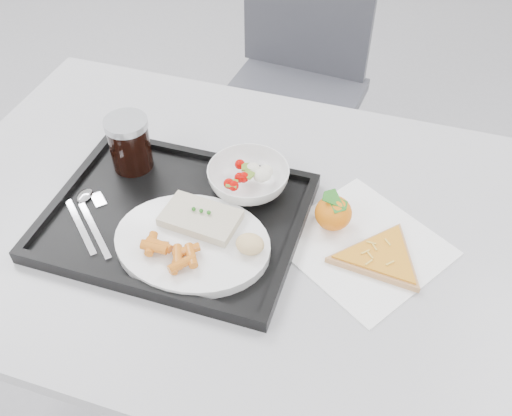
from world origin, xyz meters
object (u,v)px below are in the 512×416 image
object	(u,v)px
table	(243,242)
tangerine	(333,213)
salad_bowl	(248,179)
dinner_plate	(192,243)
chair	(296,67)
tray	(176,218)
pizza_slice	(381,257)
cola_glass	(129,143)

from	to	relation	value
table	tangerine	world-z (taller)	tangerine
salad_bowl	dinner_plate	bearing A→B (deg)	-104.86
chair	tray	bearing A→B (deg)	-89.37
table	tangerine	size ratio (longest dim) A/B	15.04
table	pizza_slice	size ratio (longest dim) A/B	4.85
pizza_slice	chair	bearing A→B (deg)	112.86
chair	tray	size ratio (longest dim) A/B	2.07
table	chair	world-z (taller)	chair
dinner_plate	tangerine	bearing A→B (deg)	31.78
tray	dinner_plate	distance (m)	0.08
tangerine	pizza_slice	distance (m)	0.11
cola_glass	tray	bearing A→B (deg)	-37.48
chair	pizza_slice	xyz separation A→B (m)	(0.38, -0.90, 0.22)
tangerine	pizza_slice	xyz separation A→B (m)	(0.10, -0.05, -0.02)
salad_bowl	tangerine	world-z (taller)	tangerine
dinner_plate	salad_bowl	world-z (taller)	salad_bowl
dinner_plate	pizza_slice	xyz separation A→B (m)	(0.31, 0.08, -0.01)
chair	tangerine	size ratio (longest dim) A/B	11.66
cola_glass	tangerine	world-z (taller)	cola_glass
chair	salad_bowl	distance (m)	0.85
table	tangerine	bearing A→B (deg)	10.62
salad_bowl	cola_glass	xyz separation A→B (m)	(-0.24, -0.01, 0.03)
chair	table	bearing A→B (deg)	-82.09
pizza_slice	tangerine	bearing A→B (deg)	151.09
table	tray	bearing A→B (deg)	-158.43
chair	pizza_slice	world-z (taller)	chair
chair	cola_glass	distance (m)	0.87
dinner_plate	tray	bearing A→B (deg)	134.24
cola_glass	tangerine	xyz separation A→B (m)	(0.41, -0.03, -0.04)
cola_glass	tangerine	size ratio (longest dim) A/B	1.35
cola_glass	dinner_plate	bearing A→B (deg)	-40.17
dinner_plate	cola_glass	xyz separation A→B (m)	(-0.19, 0.16, 0.05)
tray	salad_bowl	size ratio (longest dim) A/B	2.96
dinner_plate	pizza_slice	world-z (taller)	dinner_plate
salad_bowl	tray	bearing A→B (deg)	-132.89
salad_bowl	pizza_slice	xyz separation A→B (m)	(0.27, -0.09, -0.03)
tray	pizza_slice	distance (m)	0.37
cola_glass	pizza_slice	bearing A→B (deg)	-9.36
chair	tangerine	world-z (taller)	chair
table	chair	distance (m)	0.89
chair	tangerine	bearing A→B (deg)	-71.55
salad_bowl	pizza_slice	distance (m)	0.28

